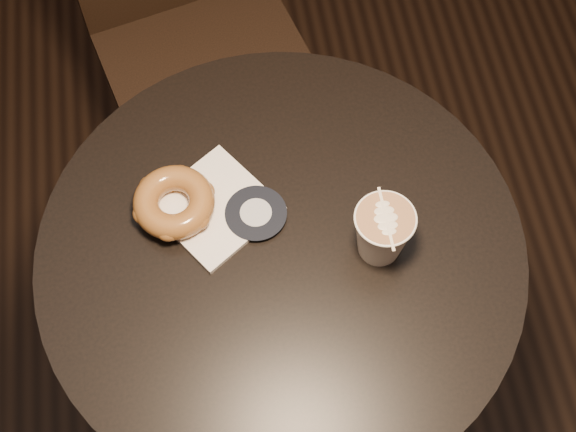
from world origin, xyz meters
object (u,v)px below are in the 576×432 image
at_px(cafe_table, 282,298).
at_px(pastry_bag, 215,207).
at_px(doughnut, 174,202).
at_px(latte_cup, 382,233).

bearing_deg(cafe_table, pastry_bag, 138.10).
xyz_separation_m(cafe_table, pastry_bag, (-0.09, 0.08, 0.20)).
distance_m(pastry_bag, doughnut, 0.06).
bearing_deg(cafe_table, latte_cup, -9.25).
relative_size(pastry_bag, latte_cup, 1.57).
bearing_deg(pastry_bag, doughnut, 140.30).
bearing_deg(doughnut, latte_cup, -20.37).
distance_m(cafe_table, doughnut, 0.28).
relative_size(cafe_table, doughnut, 6.37).
xyz_separation_m(cafe_table, doughnut, (-0.14, 0.08, 0.23)).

